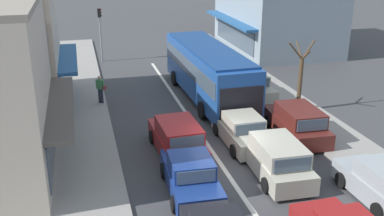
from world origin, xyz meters
The scene contains 16 objects.
ground_plane centered at (0.00, 0.00, 0.00)m, with size 140.00×140.00×0.00m, color #3F3F42.
lane_centre_line centered at (0.00, 4.00, 0.00)m, with size 0.20×28.00×0.01m, color silver.
sidewalk_left centered at (-6.80, 6.00, 0.07)m, with size 5.20×44.00×0.14m, color gray.
kerb_right centered at (6.20, 6.00, 0.06)m, with size 2.80×44.00×0.12m, color gray.
city_bus centered at (1.82, 8.67, 1.88)m, with size 2.93×10.91×3.23m.
wagon_queue_far_back centered at (1.86, -1.06, 0.75)m, with size 2.05×4.56×1.58m.
sedan_behind_bus_near centered at (1.60, 2.11, 0.66)m, with size 1.92×4.21×1.47m.
wagon_behind_bus_mid centered at (-1.57, 1.83, 0.75)m, with size 2.06×4.56×1.58m.
sedan_adjacent_lane_lead centered at (-1.82, -1.48, 0.66)m, with size 2.03×4.27×1.47m.
parked_hatchback_kerb_front centered at (4.77, -3.82, 0.71)m, with size 1.87×3.73×1.54m.
parked_wagon_kerb_second centered at (4.47, 2.24, 0.75)m, with size 2.06×4.56×1.58m.
parked_sedan_kerb_third centered at (4.61, 8.50, 0.66)m, with size 1.91×4.21×1.47m.
parked_sedan_kerb_rear centered at (4.78, 14.17, 0.66)m, with size 2.00×4.25×1.47m.
traffic_light_downstreet centered at (-3.75, 19.65, 2.85)m, with size 0.33×0.24×4.20m.
street_tree_right centered at (6.21, 5.51, 1.91)m, with size 1.59×1.62×4.05m.
pedestrian_with_handbag_near centered at (-4.49, 9.27, 1.07)m, with size 0.60×0.50×1.63m.
Camera 1 is at (-5.50, -16.06, 9.00)m, focal length 42.00 mm.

